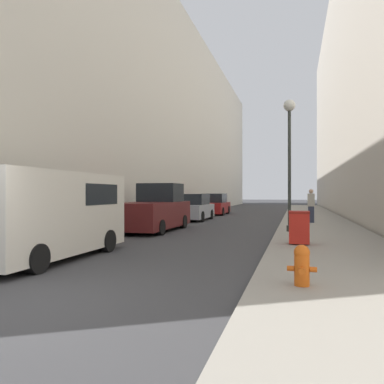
% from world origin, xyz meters
% --- Properties ---
extents(ground_plane, '(200.00, 200.00, 0.00)m').
position_xyz_m(ground_plane, '(0.00, 0.00, 0.00)').
color(ground_plane, '#38383A').
extents(sidewalk_right, '(3.83, 60.00, 0.12)m').
position_xyz_m(sidewalk_right, '(5.30, 18.00, 0.06)').
color(sidewalk_right, gray).
rests_on(sidewalk_right, ground).
extents(building_left_glass, '(12.00, 60.00, 16.16)m').
position_xyz_m(building_left_glass, '(-10.19, 26.00, 8.08)').
color(building_left_glass, beige).
rests_on(building_left_glass, ground).
extents(fire_hydrant, '(0.49, 0.38, 0.70)m').
position_xyz_m(fire_hydrant, '(4.28, 2.01, 0.49)').
color(fire_hydrant, '#D15614').
rests_on(fire_hydrant, sidewalk_right).
extents(trash_bin, '(0.62, 0.62, 1.03)m').
position_xyz_m(trash_bin, '(4.28, 7.44, 0.65)').
color(trash_bin, red).
rests_on(trash_bin, sidewalk_right).
extents(lamppost, '(0.49, 0.49, 5.47)m').
position_xyz_m(lamppost, '(3.93, 11.37, 3.93)').
color(lamppost, '#2D332D').
rests_on(lamppost, sidewalk_right).
extents(white_van, '(2.12, 5.00, 2.24)m').
position_xyz_m(white_van, '(-2.05, 3.74, 1.24)').
color(white_van, beige).
rests_on(white_van, ground).
extents(pickup_truck, '(2.08, 5.17, 2.17)m').
position_xyz_m(pickup_truck, '(-2.05, 11.41, 0.91)').
color(pickup_truck, '#561919').
rests_on(pickup_truck, ground).
extents(parked_sedan_near, '(1.87, 4.19, 1.67)m').
position_xyz_m(parked_sedan_near, '(-2.07, 18.26, 0.76)').
color(parked_sedan_near, '#A3A8B2').
rests_on(parked_sedan_near, ground).
extents(parked_sedan_far, '(1.98, 4.24, 1.69)m').
position_xyz_m(parked_sedan_far, '(-2.15, 24.88, 0.77)').
color(parked_sedan_far, maroon).
rests_on(parked_sedan_far, ground).
extents(pedestrian_on_sidewalk, '(0.37, 0.24, 1.81)m').
position_xyz_m(pedestrian_on_sidewalk, '(4.98, 16.53, 1.03)').
color(pedestrian_on_sidewalk, '#2D3347').
rests_on(pedestrian_on_sidewalk, sidewalk_right).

